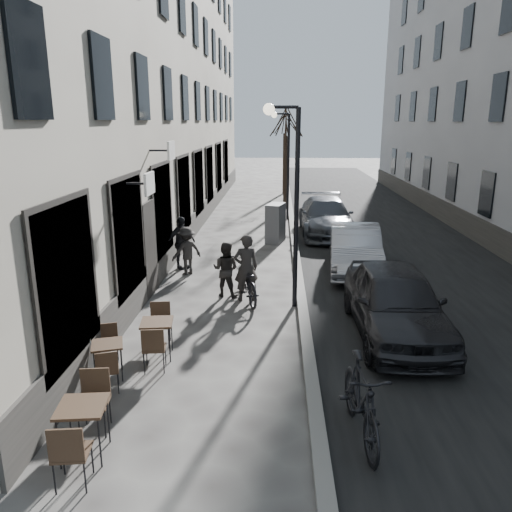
# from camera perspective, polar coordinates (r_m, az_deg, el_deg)

# --- Properties ---
(ground) EXTENTS (120.00, 120.00, 0.00)m
(ground) POSITION_cam_1_polar(r_m,az_deg,el_deg) (7.85, 5.75, -21.52)
(ground) COLOR #3B3836
(ground) RESTS_ON ground
(road) EXTENTS (7.30, 60.00, 0.00)m
(road) POSITION_cam_1_polar(r_m,az_deg,el_deg) (23.18, 13.26, 3.13)
(road) COLOR black
(road) RESTS_ON ground
(kerb) EXTENTS (0.25, 60.00, 0.12)m
(kerb) POSITION_cam_1_polar(r_m,az_deg,el_deg) (22.77, 4.19, 3.44)
(kerb) COLOR #65635E
(kerb) RESTS_ON ground
(building_left) EXTENTS (4.00, 35.00, 16.00)m
(building_left) POSITION_cam_1_polar(r_m,az_deg,el_deg) (23.69, -11.93, 22.94)
(building_left) COLOR gray
(building_left) RESTS_ON ground
(streetlamp_near) EXTENTS (0.90, 0.28, 5.09)m
(streetlamp_near) POSITION_cam_1_polar(r_m,az_deg,el_deg) (12.39, 3.90, 8.09)
(streetlamp_near) COLOR black
(streetlamp_near) RESTS_ON ground
(streetlamp_far) EXTENTS (0.90, 0.28, 5.09)m
(streetlamp_far) POSITION_cam_1_polar(r_m,az_deg,el_deg) (24.34, 3.32, 11.58)
(streetlamp_far) COLOR black
(streetlamp_far) RESTS_ON ground
(tree_near) EXTENTS (2.40, 2.40, 5.70)m
(tree_near) POSITION_cam_1_polar(r_m,az_deg,el_deg) (27.29, 3.46, 15.13)
(tree_near) COLOR black
(tree_near) RESTS_ON ground
(tree_far) EXTENTS (2.40, 2.40, 5.70)m
(tree_far) POSITION_cam_1_polar(r_m,az_deg,el_deg) (33.29, 3.32, 15.14)
(tree_far) COLOR black
(tree_far) RESTS_ON ground
(bistro_set_a) EXTENTS (0.74, 1.67, 0.96)m
(bistro_set_a) POSITION_cam_1_polar(r_m,az_deg,el_deg) (7.90, -19.10, -17.79)
(bistro_set_a) COLOR #322216
(bistro_set_a) RESTS_ON ground
(bistro_set_b) EXTENTS (0.79, 1.43, 0.82)m
(bistro_set_b) POSITION_cam_1_polar(r_m,az_deg,el_deg) (9.91, -16.55, -10.97)
(bistro_set_b) COLOR #322216
(bistro_set_b) RESTS_ON ground
(bistro_set_c) EXTENTS (0.71, 1.59, 0.92)m
(bistro_set_c) POSITION_cam_1_polar(r_m,az_deg,el_deg) (10.46, -11.21, -8.87)
(bistro_set_c) COLOR #322216
(bistro_set_c) RESTS_ON ground
(sign_board) EXTENTS (0.58, 0.68, 1.05)m
(sign_board) POSITION_cam_1_polar(r_m,az_deg,el_deg) (9.85, -19.28, -11.35)
(sign_board) COLOR black
(sign_board) RESTS_ON ground
(utility_cabinet) EXTENTS (0.83, 1.15, 1.54)m
(utility_cabinet) POSITION_cam_1_polar(r_m,az_deg,el_deg) (19.77, 2.24, 3.77)
(utility_cabinet) COLOR #5D5D5F
(utility_cabinet) RESTS_ON ground
(bicycle) EXTENTS (1.31, 2.24, 1.11)m
(bicycle) POSITION_cam_1_polar(r_m,az_deg,el_deg) (13.36, -1.15, -2.81)
(bicycle) COLOR black
(bicycle) RESTS_ON ground
(cyclist_rider) EXTENTS (0.76, 0.61, 1.82)m
(cyclist_rider) POSITION_cam_1_polar(r_m,az_deg,el_deg) (13.25, -1.15, -1.36)
(cyclist_rider) COLOR black
(cyclist_rider) RESTS_ON ground
(pedestrian_near) EXTENTS (0.87, 0.75, 1.52)m
(pedestrian_near) POSITION_cam_1_polar(r_m,az_deg,el_deg) (13.65, -3.49, -1.53)
(pedestrian_near) COLOR black
(pedestrian_near) RESTS_ON ground
(pedestrian_mid) EXTENTS (1.12, 1.03, 1.51)m
(pedestrian_mid) POSITION_cam_1_polar(r_m,az_deg,el_deg) (15.75, -7.92, 0.59)
(pedestrian_mid) COLOR #282523
(pedestrian_mid) RESTS_ON ground
(pedestrian_far) EXTENTS (1.05, 0.95, 1.72)m
(pedestrian_far) POSITION_cam_1_polar(r_m,az_deg,el_deg) (16.38, -8.57, 1.51)
(pedestrian_far) COLOR black
(pedestrian_far) RESTS_ON ground
(car_near) EXTENTS (1.93, 4.66, 1.58)m
(car_near) POSITION_cam_1_polar(r_m,az_deg,el_deg) (11.58, 15.65, -5.05)
(car_near) COLOR black
(car_near) RESTS_ON ground
(car_mid) EXTENTS (1.92, 4.52, 1.45)m
(car_mid) POSITION_cam_1_polar(r_m,az_deg,el_deg) (16.29, 11.23, 0.83)
(car_mid) COLOR #9B9DA3
(car_mid) RESTS_ON ground
(car_far) EXTENTS (2.22, 5.26, 1.52)m
(car_far) POSITION_cam_1_polar(r_m,az_deg,el_deg) (21.38, 8.00, 4.47)
(car_far) COLOR #3A3D44
(car_far) RESTS_ON ground
(moped) EXTENTS (0.76, 2.14, 1.26)m
(moped) POSITION_cam_1_polar(r_m,az_deg,el_deg) (7.95, 11.92, -15.84)
(moped) COLOR black
(moped) RESTS_ON ground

